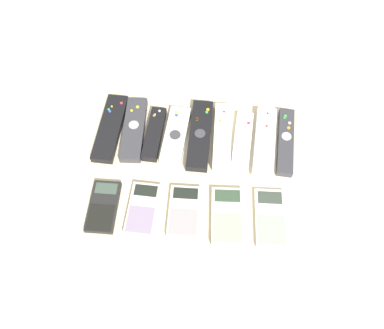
{
  "coord_description": "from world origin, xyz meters",
  "views": [
    {
      "loc": [
        0.05,
        -0.43,
        0.86
      ],
      "look_at": [
        0.0,
        0.04,
        0.01
      ],
      "focal_mm": 35.0,
      "sensor_mm": 36.0,
      "label": 1
    }
  ],
  "objects_px": {
    "remote_3": "(176,135)",
    "calculator_1": "(143,209)",
    "remote_0": "(111,128)",
    "remote_7": "(265,141)",
    "calculator_3": "(227,216)",
    "remote_4": "(200,135)",
    "remote_2": "(154,134)",
    "remote_1": "(134,129)",
    "remote_8": "(285,141)",
    "remote_5": "(222,136)",
    "calculator_4": "(270,217)",
    "calculator_2": "(184,211)",
    "remote_6": "(242,140)",
    "calculator_0": "(103,206)"
  },
  "relations": [
    {
      "from": "remote_3",
      "to": "calculator_1",
      "type": "bearing_deg",
      "value": -100.5
    },
    {
      "from": "remote_0",
      "to": "remote_7",
      "type": "height_order",
      "value": "remote_7"
    },
    {
      "from": "calculator_3",
      "to": "remote_4",
      "type": "bearing_deg",
      "value": 107.34
    },
    {
      "from": "remote_2",
      "to": "remote_3",
      "type": "bearing_deg",
      "value": 4.62
    },
    {
      "from": "remote_1",
      "to": "remote_4",
      "type": "xyz_separation_m",
      "value": [
        0.18,
        -0.0,
        0.0
      ]
    },
    {
      "from": "remote_0",
      "to": "remote_4",
      "type": "bearing_deg",
      "value": 1.28
    },
    {
      "from": "remote_3",
      "to": "remote_4",
      "type": "relative_size",
      "value": 0.83
    },
    {
      "from": "remote_1",
      "to": "remote_8",
      "type": "height_order",
      "value": "remote_1"
    },
    {
      "from": "remote_1",
      "to": "remote_2",
      "type": "bearing_deg",
      "value": -12.86
    },
    {
      "from": "remote_2",
      "to": "remote_5",
      "type": "bearing_deg",
      "value": 4.89
    },
    {
      "from": "remote_4",
      "to": "remote_8",
      "type": "relative_size",
      "value": 1.05
    },
    {
      "from": "remote_5",
      "to": "calculator_4",
      "type": "bearing_deg",
      "value": -60.84
    },
    {
      "from": "remote_8",
      "to": "calculator_3",
      "type": "xyz_separation_m",
      "value": [
        -0.15,
        -0.23,
        -0.0
      ]
    },
    {
      "from": "remote_2",
      "to": "calculator_2",
      "type": "relative_size",
      "value": 1.25
    },
    {
      "from": "remote_4",
      "to": "calculator_1",
      "type": "relative_size",
      "value": 1.61
    },
    {
      "from": "remote_7",
      "to": "remote_5",
      "type": "bearing_deg",
      "value": -179.49
    },
    {
      "from": "remote_4",
      "to": "remote_5",
      "type": "relative_size",
      "value": 1.05
    },
    {
      "from": "calculator_3",
      "to": "remote_1",
      "type": "bearing_deg",
      "value": 136.16
    },
    {
      "from": "remote_6",
      "to": "calculator_4",
      "type": "bearing_deg",
      "value": -67.3
    },
    {
      "from": "remote_2",
      "to": "remote_7",
      "type": "xyz_separation_m",
      "value": [
        0.3,
        0.0,
        0.0
      ]
    },
    {
      "from": "remote_2",
      "to": "calculator_0",
      "type": "height_order",
      "value": "remote_2"
    },
    {
      "from": "remote_3",
      "to": "calculator_0",
      "type": "xyz_separation_m",
      "value": [
        -0.15,
        -0.23,
        -0.0
      ]
    },
    {
      "from": "remote_2",
      "to": "remote_4",
      "type": "xyz_separation_m",
      "value": [
        0.12,
        0.01,
        0.0
      ]
    },
    {
      "from": "remote_7",
      "to": "calculator_2",
      "type": "relative_size",
      "value": 1.58
    },
    {
      "from": "remote_8",
      "to": "calculator_1",
      "type": "relative_size",
      "value": 1.54
    },
    {
      "from": "remote_4",
      "to": "calculator_0",
      "type": "height_order",
      "value": "remote_4"
    },
    {
      "from": "remote_2",
      "to": "remote_8",
      "type": "distance_m",
      "value": 0.36
    },
    {
      "from": "remote_0",
      "to": "remote_6",
      "type": "height_order",
      "value": "remote_0"
    },
    {
      "from": "remote_3",
      "to": "calculator_1",
      "type": "relative_size",
      "value": 1.34
    },
    {
      "from": "remote_0",
      "to": "remote_1",
      "type": "relative_size",
      "value": 1.06
    },
    {
      "from": "remote_4",
      "to": "calculator_2",
      "type": "xyz_separation_m",
      "value": [
        -0.02,
        -0.22,
        -0.0
      ]
    },
    {
      "from": "remote_2",
      "to": "remote_6",
      "type": "distance_m",
      "value": 0.24
    },
    {
      "from": "remote_3",
      "to": "remote_5",
      "type": "relative_size",
      "value": 0.88
    },
    {
      "from": "remote_8",
      "to": "calculator_0",
      "type": "bearing_deg",
      "value": -149.63
    },
    {
      "from": "remote_4",
      "to": "calculator_4",
      "type": "height_order",
      "value": "remote_4"
    },
    {
      "from": "calculator_2",
      "to": "calculator_4",
      "type": "height_order",
      "value": "calculator_2"
    },
    {
      "from": "remote_5",
      "to": "remote_8",
      "type": "bearing_deg",
      "value": -0.97
    },
    {
      "from": "remote_0",
      "to": "calculator_2",
      "type": "distance_m",
      "value": 0.32
    },
    {
      "from": "remote_4",
      "to": "calculator_2",
      "type": "bearing_deg",
      "value": -94.7
    },
    {
      "from": "remote_1",
      "to": "remote_6",
      "type": "bearing_deg",
      "value": -4.5
    },
    {
      "from": "remote_5",
      "to": "calculator_4",
      "type": "xyz_separation_m",
      "value": [
        0.13,
        -0.22,
        -0.01
      ]
    },
    {
      "from": "remote_3",
      "to": "remote_6",
      "type": "relative_size",
      "value": 0.99
    },
    {
      "from": "remote_7",
      "to": "calculator_2",
      "type": "bearing_deg",
      "value": -128.19
    },
    {
      "from": "remote_8",
      "to": "calculator_2",
      "type": "height_order",
      "value": "remote_8"
    },
    {
      "from": "calculator_1",
      "to": "calculator_4",
      "type": "bearing_deg",
      "value": 2.62
    },
    {
      "from": "remote_3",
      "to": "remote_8",
      "type": "relative_size",
      "value": 0.87
    },
    {
      "from": "remote_5",
      "to": "calculator_3",
      "type": "xyz_separation_m",
      "value": [
        0.03,
        -0.23,
        -0.0
      ]
    },
    {
      "from": "remote_1",
      "to": "remote_2",
      "type": "xyz_separation_m",
      "value": [
        0.06,
        -0.01,
        -0.0
      ]
    },
    {
      "from": "remote_1",
      "to": "calculator_4",
      "type": "relative_size",
      "value": 1.37
    },
    {
      "from": "remote_3",
      "to": "remote_8",
      "type": "bearing_deg",
      "value": 4.8
    }
  ]
}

